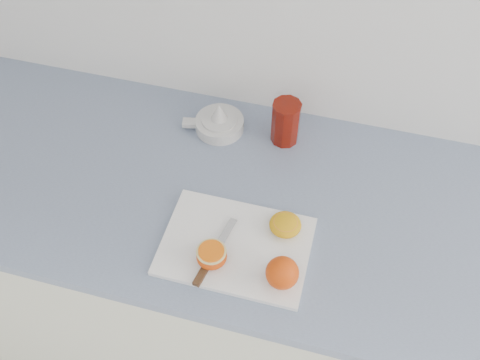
{
  "coord_description": "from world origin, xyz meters",
  "views": [
    {
      "loc": [
        -0.0,
        0.97,
        1.88
      ],
      "look_at": [
        -0.2,
        1.68,
        0.96
      ],
      "focal_mm": 40.0,
      "sensor_mm": 36.0,
      "label": 1
    }
  ],
  "objects_px": {
    "counter": "(242,283)",
    "citrus_juicer": "(219,122)",
    "cutting_board": "(236,246)",
    "half_orange": "(212,256)",
    "red_tumbler": "(286,124)"
  },
  "relations": [
    {
      "from": "citrus_juicer",
      "to": "red_tumbler",
      "type": "distance_m",
      "value": 0.17
    },
    {
      "from": "cutting_board",
      "to": "citrus_juicer",
      "type": "xyz_separation_m",
      "value": [
        -0.14,
        0.33,
        0.02
      ]
    },
    {
      "from": "counter",
      "to": "citrus_juicer",
      "type": "bearing_deg",
      "value": 121.07
    },
    {
      "from": "cutting_board",
      "to": "counter",
      "type": "bearing_deg",
      "value": 99.21
    },
    {
      "from": "counter",
      "to": "cutting_board",
      "type": "bearing_deg",
      "value": -80.79
    },
    {
      "from": "counter",
      "to": "citrus_juicer",
      "type": "distance_m",
      "value": 0.52
    },
    {
      "from": "cutting_board",
      "to": "red_tumbler",
      "type": "height_order",
      "value": "red_tumbler"
    },
    {
      "from": "counter",
      "to": "citrus_juicer",
      "type": "relative_size",
      "value": 15.55
    },
    {
      "from": "counter",
      "to": "red_tumbler",
      "type": "xyz_separation_m",
      "value": [
        0.06,
        0.2,
        0.5
      ]
    },
    {
      "from": "counter",
      "to": "half_orange",
      "type": "height_order",
      "value": "half_orange"
    },
    {
      "from": "half_orange",
      "to": "red_tumbler",
      "type": "height_order",
      "value": "red_tumbler"
    },
    {
      "from": "cutting_board",
      "to": "red_tumbler",
      "type": "xyz_separation_m",
      "value": [
        0.03,
        0.34,
        0.05
      ]
    },
    {
      "from": "cutting_board",
      "to": "half_orange",
      "type": "distance_m",
      "value": 0.07
    },
    {
      "from": "half_orange",
      "to": "citrus_juicer",
      "type": "height_order",
      "value": "citrus_juicer"
    },
    {
      "from": "half_orange",
      "to": "citrus_juicer",
      "type": "distance_m",
      "value": 0.4
    }
  ]
}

